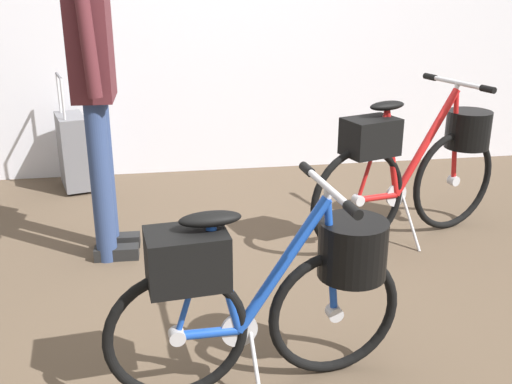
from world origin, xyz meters
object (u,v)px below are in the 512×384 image
display_bike_left (417,162)px  rolling_suitcase (73,151)px  folding_bike_foreground (271,284)px  visitor_near_wall (93,63)px

display_bike_left → rolling_suitcase: size_ratio=1.53×
folding_bike_foreground → visitor_near_wall: size_ratio=0.63×
folding_bike_foreground → rolling_suitcase: 2.61m
visitor_near_wall → rolling_suitcase: (-0.31, 1.14, -0.78)m
visitor_near_wall → rolling_suitcase: visitor_near_wall is taller
folding_bike_foreground → rolling_suitcase: bearing=112.6°
rolling_suitcase → visitor_near_wall: bearing=-74.9°
display_bike_left → visitor_near_wall: bearing=178.2°
folding_bike_foreground → rolling_suitcase: (-1.00, 2.41, -0.14)m
folding_bike_foreground → visitor_near_wall: (-0.69, 1.27, 0.63)m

